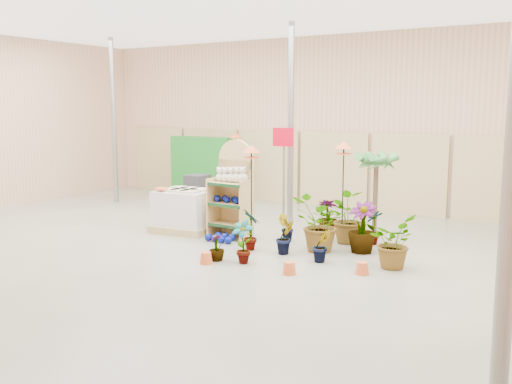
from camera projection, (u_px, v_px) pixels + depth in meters
The scene contains 25 objects.
room at pixel (226, 130), 10.63m from camera, with size 15.20×12.10×4.70m.
display_shelf at pixel (234, 193), 11.66m from camera, with size 0.86×0.56×2.00m.
teddy_bears at pixel (232, 176), 11.51m from camera, with size 0.74×0.20×0.33m.
gazing_balls_shelf at pixel (231, 199), 11.58m from camera, with size 0.73×0.25×0.14m.
gazing_balls_floor at pixel (221, 238), 11.31m from camera, with size 0.63×0.39×0.15m.
pallet_stack at pixel (185, 211), 12.20m from camera, with size 1.36×1.17×0.92m.
charcoal_planters at pixel (194, 198), 14.07m from camera, with size 0.80×0.50×1.00m.
trellis_stock at pixel (201, 168), 16.40m from camera, with size 2.00×0.30×1.80m, color #1A6D1E.
offer_sign at pixel (283, 157), 12.42m from camera, with size 0.50×0.08×2.20m.
bird_table_front at pixel (251, 152), 10.87m from camera, with size 0.34×0.34×1.93m.
bird_table_right at pixel (344, 149), 10.82m from camera, with size 0.34×0.34×2.01m.
bird_table_back at pixel (236, 138), 15.28m from camera, with size 0.34×0.34×1.96m.
palm at pixel (376, 160), 11.52m from camera, with size 0.70×0.70×1.84m.
potted_plant_0 at pixel (251, 229), 10.59m from camera, with size 0.42×0.28×0.79m, color #3A813B.
potted_plant_1 at pixel (285, 237), 10.33m from camera, with size 0.34×0.28×0.63m, color #3A813B.
potted_plant_2 at pixel (319, 224), 10.45m from camera, with size 0.93×0.81×1.03m, color #3A813B.
potted_plant_3 at pixel (362, 227), 10.41m from camera, with size 0.53×0.53×0.94m, color #3A813B.
potted_plant_4 at pixel (374, 227), 11.04m from camera, with size 0.37×0.25×0.70m, color #3A813B.
potted_plant_5 at pixel (286, 228), 11.32m from camera, with size 0.30×0.24×0.55m, color #3A813B.
potted_plant_6 at pixel (346, 218), 11.16m from camera, with size 0.89×0.77×0.99m, color #3A813B.
potted_plant_7 at pixel (217, 247), 9.89m from camera, with size 0.27×0.27×0.48m, color #3A813B.
potted_plant_8 at pixel (243, 241), 9.70m from camera, with size 0.40×0.27×0.77m, color #3A813B.
potted_plant_9 at pixel (322, 246), 9.79m from camera, with size 0.32×0.26×0.58m, color #3A813B.
potted_plant_10 at pixel (392, 242), 9.44m from camera, with size 0.79×0.68×0.87m, color #3A813B.
potted_plant_11 at pixel (328, 216), 12.00m from camera, with size 0.42×0.42×0.74m, color #3A813B.
Camera 1 is at (6.04, -7.92, 2.66)m, focal length 40.00 mm.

